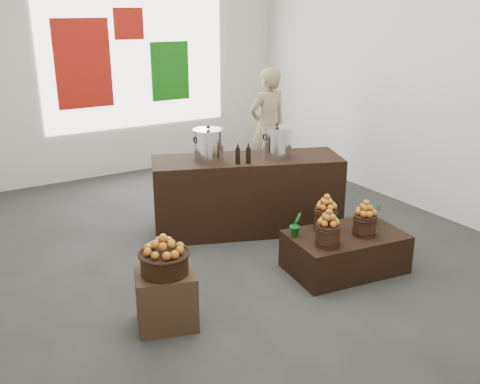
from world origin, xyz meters
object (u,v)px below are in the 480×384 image
crate (166,299)px  counter (247,194)px  stock_pot_center (277,143)px  wicker_basket (164,263)px  display_table (345,252)px  stock_pot_left (209,145)px  shopper (267,127)px

crate → counter: (1.80, 1.50, 0.22)m
counter → stock_pot_center: size_ratio=6.47×
wicker_basket → display_table: wicker_basket is taller
crate → display_table: bearing=-0.4°
stock_pot_left → shopper: size_ratio=0.19×
wicker_basket → shopper: shopper is taller
stock_pot_center → display_table: bearing=-91.2°
display_table → shopper: (0.99, 3.00, 0.73)m
display_table → wicker_basket: bearing=-172.9°
wicker_basket → counter: 2.35m
counter → display_table: bearing=-56.9°
counter → shopper: size_ratio=1.25×
crate → counter: bearing=39.9°
wicker_basket → stock_pot_left: stock_pot_left is taller
display_table → stock_pot_left: size_ratio=3.39×
shopper → crate: bearing=41.3°
crate → stock_pot_center: bearing=32.4°
wicker_basket → counter: size_ratio=0.18×
counter → stock_pot_left: 0.82m
crate → stock_pot_center: stock_pot_center is taller
display_table → stock_pot_left: (-0.77, 1.69, 0.94)m
wicker_basket → counter: (1.80, 1.50, -0.14)m
wicker_basket → crate: bearing=0.0°
stock_pot_left → shopper: bearing=36.6°
shopper → display_table: bearing=69.2°
display_table → counter: 1.58m
shopper → wicker_basket: bearing=41.3°
stock_pot_left → crate: bearing=-128.8°
display_table → stock_pot_center: stock_pot_center is taller
display_table → stock_pot_center: 1.67m
stock_pot_left → counter: bearing=-21.2°
wicker_basket → display_table: 2.16m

